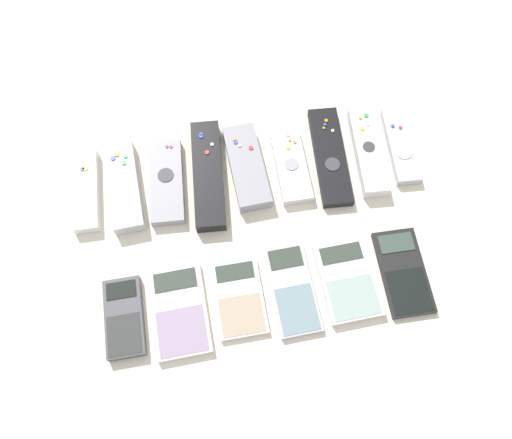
# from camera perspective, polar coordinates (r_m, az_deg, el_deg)

# --- Properties ---
(ground_plane) EXTENTS (3.00, 3.00, 0.00)m
(ground_plane) POSITION_cam_1_polar(r_m,az_deg,el_deg) (0.87, 0.30, -2.12)
(ground_plane) COLOR beige
(remote_0) EXTENTS (0.05, 0.16, 0.02)m
(remote_0) POSITION_cam_1_polar(r_m,az_deg,el_deg) (0.95, -18.85, 3.14)
(remote_0) COLOR white
(remote_0) RESTS_ON ground_plane
(remote_1) EXTENTS (0.06, 0.18, 0.03)m
(remote_1) POSITION_cam_1_polar(r_m,az_deg,el_deg) (0.93, -14.85, 3.77)
(remote_1) COLOR #B7B7BC
(remote_1) RESTS_ON ground_plane
(remote_2) EXTENTS (0.07, 0.17, 0.02)m
(remote_2) POSITION_cam_1_polar(r_m,az_deg,el_deg) (0.92, -10.18, 4.29)
(remote_2) COLOR gray
(remote_2) RESTS_ON ground_plane
(remote_3) EXTENTS (0.07, 0.22, 0.03)m
(remote_3) POSITION_cam_1_polar(r_m,az_deg,el_deg) (0.91, -5.52, 5.11)
(remote_3) COLOR black
(remote_3) RESTS_ON ground_plane
(remote_4) EXTENTS (0.07, 0.17, 0.03)m
(remote_4) POSITION_cam_1_polar(r_m,az_deg,el_deg) (0.92, -0.83, 6.08)
(remote_4) COLOR gray
(remote_4) RESTS_ON ground_plane
(remote_5) EXTENTS (0.06, 0.15, 0.02)m
(remote_5) POSITION_cam_1_polar(r_m,az_deg,el_deg) (0.93, 4.00, 6.26)
(remote_5) COLOR silver
(remote_5) RESTS_ON ground_plane
(remote_6) EXTENTS (0.07, 0.21, 0.02)m
(remote_6) POSITION_cam_1_polar(r_m,az_deg,el_deg) (0.94, 8.43, 7.17)
(remote_6) COLOR black
(remote_6) RESTS_ON ground_plane
(remote_7) EXTENTS (0.06, 0.18, 0.03)m
(remote_7) POSITION_cam_1_polar(r_m,az_deg,el_deg) (0.96, 12.62, 7.63)
(remote_7) COLOR white
(remote_7) RESTS_ON ground_plane
(remote_8) EXTENTS (0.05, 0.16, 0.02)m
(remote_8) POSITION_cam_1_polar(r_m,az_deg,el_deg) (0.98, 16.18, 8.10)
(remote_8) COLOR #B7B7BC
(remote_8) RESTS_ON ground_plane
(calculator_0) EXTENTS (0.06, 0.13, 0.02)m
(calculator_0) POSITION_cam_1_polar(r_m,az_deg,el_deg) (0.85, -14.83, -10.77)
(calculator_0) COLOR #4C4C51
(calculator_0) RESTS_ON ground_plane
(calculator_1) EXTENTS (0.09, 0.15, 0.01)m
(calculator_1) POSITION_cam_1_polar(r_m,az_deg,el_deg) (0.84, -8.72, -10.30)
(calculator_1) COLOR silver
(calculator_1) RESTS_ON ground_plane
(calculator_2) EXTENTS (0.08, 0.13, 0.01)m
(calculator_2) POSITION_cam_1_polar(r_m,az_deg,el_deg) (0.83, -1.96, -8.95)
(calculator_2) COLOR silver
(calculator_2) RESTS_ON ground_plane
(calculator_3) EXTENTS (0.08, 0.16, 0.01)m
(calculator_3) POSITION_cam_1_polar(r_m,az_deg,el_deg) (0.84, 4.16, -7.90)
(calculator_3) COLOR #B2B2B7
(calculator_3) RESTS_ON ground_plane
(calculator_4) EXTENTS (0.09, 0.14, 0.02)m
(calculator_4) POSITION_cam_1_polar(r_m,az_deg,el_deg) (0.85, 10.44, -6.86)
(calculator_4) COLOR silver
(calculator_4) RESTS_ON ground_plane
(calculator_5) EXTENTS (0.08, 0.15, 0.01)m
(calculator_5) POSITION_cam_1_polar(r_m,az_deg,el_deg) (0.88, 16.46, -5.77)
(calculator_5) COLOR black
(calculator_5) RESTS_ON ground_plane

